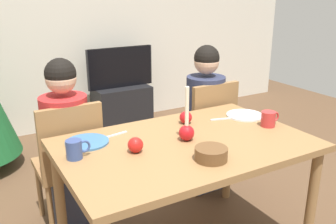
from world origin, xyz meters
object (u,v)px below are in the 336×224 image
plate_left (87,142)px  plate_right (245,115)px  chair_right (207,129)px  tv_stand (122,106)px  person_left_child (67,149)px  apple_near_candle (135,145)px  person_right_child (205,121)px  bowl_walnuts (211,154)px  candle_centerpiece (187,129)px  apple_by_left_plate (186,117)px  mug_left (75,149)px  dining_table (185,155)px  chair_left (70,159)px  mug_right (269,119)px  tv (120,67)px

plate_left → plate_right: same height
chair_right → tv_stand: 1.71m
person_left_child → apple_near_candle: (0.21, -0.62, 0.22)m
person_right_child → bowl_walnuts: person_right_child is taller
candle_centerpiece → apple_by_left_plate: size_ratio=3.90×
chair_right → tv_stand: (-0.01, 1.69, -0.27)m
person_right_child → apple_near_candle: bearing=-145.1°
person_left_child → tv_stand: bearing=56.9°
candle_centerpiece → plate_right: 0.59m
mug_left → plate_right: bearing=3.6°
person_left_child → chair_right: bearing=-1.7°
person_left_child → mug_left: (-0.09, -0.54, 0.23)m
person_left_child → person_right_child: bearing=0.0°
dining_table → candle_centerpiece: 0.15m
chair_left → plate_left: 0.42m
candle_centerpiece → mug_right: size_ratio=2.34×
mug_right → bowl_walnuts: size_ratio=0.81×
candle_centerpiece → mug_right: 0.57m
plate_right → plate_left: bearing=175.4°
candle_centerpiece → mug_left: bearing=172.4°
candle_centerpiece → person_right_child: bearing=47.3°
chair_left → mug_left: (-0.09, -0.51, 0.29)m
person_right_child → mug_right: 0.72m
tv → mug_left: tv is taller
plate_left → mug_left: (-0.11, -0.16, 0.04)m
plate_left → bowl_walnuts: 0.70m
mug_left → apple_by_left_plate: bearing=11.4°
apple_near_candle → tv_stand: bearing=69.0°
chair_left → bowl_walnuts: (0.50, -0.86, 0.27)m
chair_right → tv_stand: size_ratio=1.41×
mug_left → bowl_walnuts: size_ratio=0.76×
chair_right → mug_right: size_ratio=6.68×
person_right_child → tv_stand: (-0.01, 1.66, -0.33)m
candle_centerpiece → plate_left: size_ratio=1.30×
dining_table → bowl_walnuts: (-0.01, -0.26, 0.12)m
bowl_walnuts → apple_by_left_plate: apple_by_left_plate is taller
person_right_child → person_left_child: bearing=180.0°
person_left_child → chair_left: bearing=-90.0°
apple_near_candle → bowl_walnuts: bearing=-43.3°
chair_left → mug_right: chair_left is taller
chair_right → tv_stand: bearing=90.5°
candle_centerpiece → tv_stand: bearing=76.2°
mug_right → mug_left: bearing=173.0°
mug_left → apple_by_left_plate: mug_left is taller
chair_left → tv: bearing=57.4°
chair_left → chair_right: bearing=0.0°
candle_centerpiece → plate_left: bearing=154.3°
apple_near_candle → plate_right: bearing=10.2°
plate_right → mug_left: mug_left is taller
person_left_child → person_right_child: 1.10m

